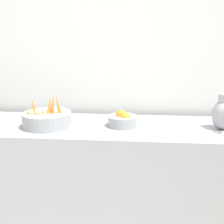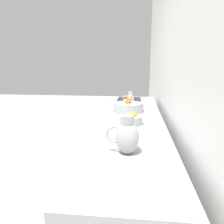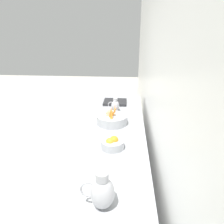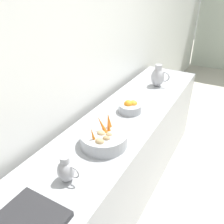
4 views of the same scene
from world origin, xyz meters
TOP-DOWN VIEW (x-y plane):
  - tile_wall_left at (-1.95, 0.36)m, footprint 0.10×8.41m
  - prep_counter at (-1.52, -0.14)m, footprint 0.64×3.08m
  - vegetable_colander at (-1.46, -0.48)m, footprint 0.35×0.35m
  - orange_bowl at (-1.51, 0.07)m, footprint 0.22×0.22m
  - metal_pitcher_tall at (-1.50, 0.78)m, footprint 0.21×0.15m

SIDE VIEW (x-z plane):
  - prep_counter at x=-1.52m, z-range 0.00..0.92m
  - orange_bowl at x=-1.51m, z-range 0.91..1.03m
  - vegetable_colander at x=-1.46m, z-range 0.86..1.09m
  - metal_pitcher_tall at x=-1.50m, z-range 0.91..1.16m
  - tile_wall_left at x=-1.95m, z-range 0.00..3.00m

